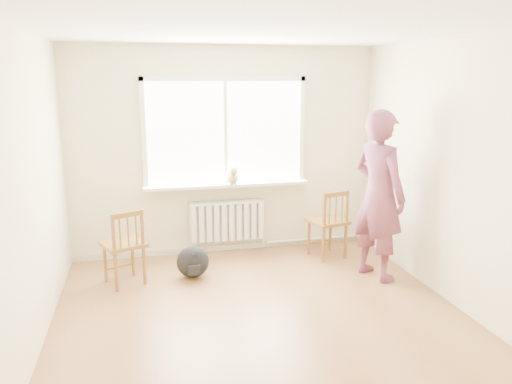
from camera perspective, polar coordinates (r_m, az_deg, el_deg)
floor at (r=4.85m, az=1.30°, el=-15.27°), size 4.50×4.50×0.00m
ceiling at (r=4.29m, az=1.49°, el=18.39°), size 4.50×4.50×0.00m
back_wall at (r=6.54m, az=-3.54°, el=4.63°), size 4.00×0.01×2.70m
window at (r=6.48m, az=-3.54°, el=7.33°), size 2.12×0.05×1.42m
windowsill at (r=6.51m, az=-3.33°, el=0.84°), size 2.15×0.22×0.04m
radiator at (r=6.65m, az=-3.30°, el=-3.27°), size 1.00×0.12×0.55m
heating_pipe at (r=7.09m, az=6.74°, el=-5.33°), size 1.40×0.04×0.04m
baseboard at (r=6.84m, az=-3.37°, el=-6.30°), size 4.00×0.03×0.08m
chair_left at (r=5.79m, az=-14.73°, el=-6.12°), size 0.56×0.55×0.88m
chair_right at (r=6.49m, az=8.43°, el=-3.62°), size 0.53×0.52×0.91m
person at (r=5.86m, az=13.86°, el=-0.39°), size 0.69×0.83×1.96m
cat at (r=6.41m, az=-2.74°, el=1.83°), size 0.18×0.40×0.27m
backpack at (r=5.94m, az=-7.23°, el=-7.90°), size 0.44×0.38×0.38m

